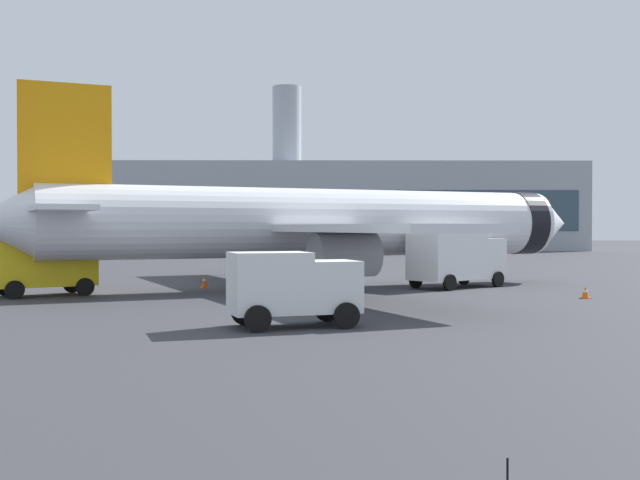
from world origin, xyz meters
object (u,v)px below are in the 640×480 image
Objects in this scene: service_truck at (43,264)px; cargo_van at (292,285)px; fuel_truck at (456,257)px; airplane_at_gate at (314,223)px; safety_cone_near at (205,281)px; safety_cone_mid at (585,292)px.

service_truck reaches higher than cargo_van.
airplane_at_gate is at bearing -174.51° from fuel_truck.
fuel_truck is 8.02× the size of safety_cone_near.
service_truck is 9.00m from safety_cone_near.
fuel_truck is (8.09, 0.78, -1.88)m from airplane_at_gate.
safety_cone_near is 1.29× the size of safety_cone_mid.
airplane_at_gate reaches higher than cargo_van.
service_truck is at bearing 176.35° from safety_cone_mid.
airplane_at_gate reaches higher than safety_cone_mid.
service_truck is at bearing 135.97° from cargo_van.
service_truck is 22.31m from fuel_truck.
service_truck is 0.85× the size of fuel_truck.
safety_cone_mid is at bearing -24.63° from airplane_at_gate.
cargo_van is (12.80, -12.38, -0.16)m from service_truck.
fuel_truck reaches higher than cargo_van.
fuel_truck reaches higher than service_truck.
cargo_van is 17.58m from safety_cone_mid.
airplane_at_gate is at bearing 17.50° from service_truck.
safety_cone_near is at bearing -179.61° from fuel_truck.
safety_cone_near reaches higher than safety_cone_mid.
airplane_at_gate is at bearing 155.37° from safety_cone_mid.
safety_cone_near is (-5.40, 17.35, -1.07)m from cargo_van.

